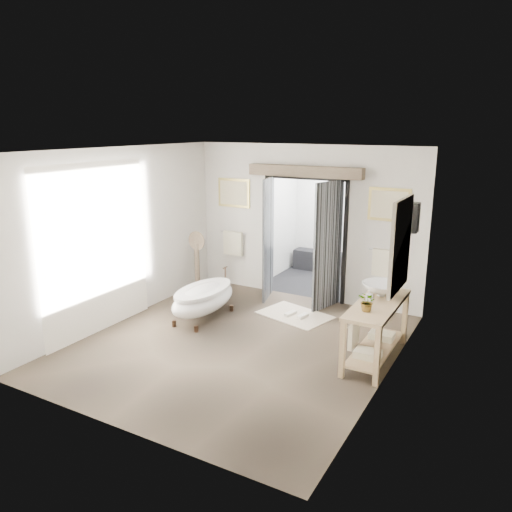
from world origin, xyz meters
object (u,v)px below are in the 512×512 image
(clawfoot_tub, at_px, (203,298))
(vanity, at_px, (374,326))
(rug, at_px, (295,315))
(basin, at_px, (381,289))

(clawfoot_tub, xyz_separation_m, vanity, (2.99, -0.09, 0.14))
(rug, bearing_deg, clawfoot_tub, -145.72)
(vanity, distance_m, basin, 0.55)
(vanity, bearing_deg, basin, 94.13)
(basin, bearing_deg, clawfoot_tub, -173.14)
(clawfoot_tub, relative_size, rug, 1.27)
(vanity, height_order, basin, basin)
(vanity, bearing_deg, rug, 149.48)
(rug, bearing_deg, vanity, -30.52)
(vanity, relative_size, basin, 2.88)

